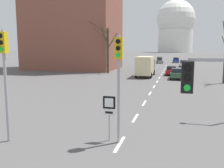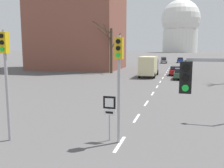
{
  "view_description": "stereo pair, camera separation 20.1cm",
  "coord_description": "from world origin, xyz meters",
  "px_view_note": "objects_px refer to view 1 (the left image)",
  "views": [
    {
      "loc": [
        2.43,
        -4.26,
        4.41
      ],
      "look_at": [
        -0.3,
        6.28,
        2.84
      ],
      "focal_mm": 40.0,
      "sensor_mm": 36.0,
      "label": 1
    },
    {
      "loc": [
        2.63,
        -4.21,
        4.41
      ],
      "look_at": [
        -0.3,
        6.28,
        2.84
      ],
      "focal_mm": 40.0,
      "sensor_mm": 36.0,
      "label": 2
    }
  ],
  "objects_px": {
    "sedan_mid_centre": "(184,63)",
    "sedan_distant_centre": "(160,60)",
    "traffic_signal_centre_tall": "(119,69)",
    "delivery_truck": "(145,66)",
    "sedan_near_left": "(177,73)",
    "traffic_signal_near_left": "(4,65)",
    "route_sign_post": "(109,110)",
    "sedan_near_right": "(160,59)",
    "sedan_far_right": "(171,70)",
    "traffic_signal_near_right": "(216,88)",
    "sedan_far_left": "(176,60)"
  },
  "relations": [
    {
      "from": "delivery_truck",
      "to": "sedan_distant_centre",
      "type": "bearing_deg",
      "value": 90.2
    },
    {
      "from": "traffic_signal_centre_tall",
      "to": "traffic_signal_near_left",
      "type": "distance_m",
      "value": 5.25
    },
    {
      "from": "traffic_signal_near_right",
      "to": "sedan_far_left",
      "type": "xyz_separation_m",
      "value": [
        -1.4,
        70.83,
        -2.43
      ]
    },
    {
      "from": "sedan_near_left",
      "to": "traffic_signal_centre_tall",
      "type": "bearing_deg",
      "value": -95.68
    },
    {
      "from": "sedan_near_right",
      "to": "traffic_signal_centre_tall",
      "type": "bearing_deg",
      "value": -87.64
    },
    {
      "from": "sedan_near_left",
      "to": "sedan_near_right",
      "type": "relative_size",
      "value": 0.92
    },
    {
      "from": "sedan_near_right",
      "to": "route_sign_post",
      "type": "bearing_deg",
      "value": -88.02
    },
    {
      "from": "sedan_mid_centre",
      "to": "sedan_distant_centre",
      "type": "height_order",
      "value": "sedan_distant_centre"
    },
    {
      "from": "sedan_mid_centre",
      "to": "sedan_far_left",
      "type": "xyz_separation_m",
      "value": [
        -1.85,
        16.71,
        0.03
      ]
    },
    {
      "from": "sedan_near_right",
      "to": "traffic_signal_near_left",
      "type": "bearing_deg",
      "value": -91.65
    },
    {
      "from": "traffic_signal_centre_tall",
      "to": "sedan_near_left",
      "type": "bearing_deg",
      "value": 84.32
    },
    {
      "from": "traffic_signal_centre_tall",
      "to": "delivery_truck",
      "type": "relative_size",
      "value": 0.69
    },
    {
      "from": "traffic_signal_near_right",
      "to": "traffic_signal_near_left",
      "type": "bearing_deg",
      "value": 167.21
    },
    {
      "from": "sedan_far_right",
      "to": "delivery_truck",
      "type": "relative_size",
      "value": 0.57
    },
    {
      "from": "traffic_signal_centre_tall",
      "to": "sedan_far_right",
      "type": "bearing_deg",
      "value": 86.82
    },
    {
      "from": "delivery_truck",
      "to": "traffic_signal_centre_tall",
      "type": "bearing_deg",
      "value": -85.53
    },
    {
      "from": "traffic_signal_centre_tall",
      "to": "sedan_near_left",
      "type": "height_order",
      "value": "traffic_signal_centre_tall"
    },
    {
      "from": "traffic_signal_centre_tall",
      "to": "sedan_far_right",
      "type": "distance_m",
      "value": 31.23
    },
    {
      "from": "sedan_far_left",
      "to": "sedan_mid_centre",
      "type": "bearing_deg",
      "value": -83.7
    },
    {
      "from": "sedan_near_left",
      "to": "sedan_near_right",
      "type": "bearing_deg",
      "value": 96.76
    },
    {
      "from": "sedan_far_left",
      "to": "sedan_near_left",
      "type": "bearing_deg",
      "value": -89.61
    },
    {
      "from": "sedan_near_left",
      "to": "sedan_far_right",
      "type": "height_order",
      "value": "sedan_near_left"
    },
    {
      "from": "traffic_signal_near_right",
      "to": "sedan_far_right",
      "type": "xyz_separation_m",
      "value": [
        -1.95,
        34.2,
        -2.49
      ]
    },
    {
      "from": "sedan_distant_centre",
      "to": "delivery_truck",
      "type": "xyz_separation_m",
      "value": [
        0.12,
        -35.77,
        0.87
      ]
    },
    {
      "from": "sedan_distant_centre",
      "to": "traffic_signal_centre_tall",
      "type": "bearing_deg",
      "value": -87.93
    },
    {
      "from": "sedan_distant_centre",
      "to": "sedan_far_left",
      "type": "bearing_deg",
      "value": 40.83
    },
    {
      "from": "sedan_near_right",
      "to": "sedan_far_right",
      "type": "height_order",
      "value": "sedan_near_right"
    },
    {
      "from": "traffic_signal_near_right",
      "to": "sedan_far_right",
      "type": "distance_m",
      "value": 34.35
    },
    {
      "from": "traffic_signal_near_left",
      "to": "sedan_far_left",
      "type": "height_order",
      "value": "traffic_signal_near_left"
    },
    {
      "from": "sedan_near_right",
      "to": "sedan_far_left",
      "type": "bearing_deg",
      "value": -43.87
    },
    {
      "from": "sedan_far_left",
      "to": "delivery_truck",
      "type": "height_order",
      "value": "delivery_truck"
    },
    {
      "from": "sedan_near_left",
      "to": "sedan_far_right",
      "type": "xyz_separation_m",
      "value": [
        -0.84,
        5.24,
        -0.04
      ]
    },
    {
      "from": "traffic_signal_near_right",
      "to": "delivery_truck",
      "type": "bearing_deg",
      "value": 100.68
    },
    {
      "from": "traffic_signal_near_right",
      "to": "sedan_far_left",
      "type": "distance_m",
      "value": 70.88
    },
    {
      "from": "sedan_near_right",
      "to": "sedan_distant_centre",
      "type": "xyz_separation_m",
      "value": [
        0.69,
        -9.04,
        0.05
      ]
    },
    {
      "from": "sedan_mid_centre",
      "to": "sedan_far_left",
      "type": "height_order",
      "value": "sedan_far_left"
    },
    {
      "from": "route_sign_post",
      "to": "sedan_distant_centre",
      "type": "bearing_deg",
      "value": 91.64
    },
    {
      "from": "sedan_mid_centre",
      "to": "sedan_distant_centre",
      "type": "relative_size",
      "value": 0.96
    },
    {
      "from": "delivery_truck",
      "to": "route_sign_post",
      "type": "bearing_deg",
      "value": -86.51
    },
    {
      "from": "traffic_signal_near_right",
      "to": "route_sign_post",
      "type": "distance_m",
      "value": 5.57
    },
    {
      "from": "traffic_signal_centre_tall",
      "to": "route_sign_post",
      "type": "bearing_deg",
      "value": 165.61
    },
    {
      "from": "sedan_mid_centre",
      "to": "sedan_far_right",
      "type": "height_order",
      "value": "sedan_mid_centre"
    },
    {
      "from": "traffic_signal_centre_tall",
      "to": "sedan_near_right",
      "type": "xyz_separation_m",
      "value": [
        -3.0,
        72.77,
        -2.7
      ]
    },
    {
      "from": "sedan_far_left",
      "to": "route_sign_post",
      "type": "bearing_deg",
      "value": -92.35
    },
    {
      "from": "traffic_signal_centre_tall",
      "to": "sedan_mid_centre",
      "type": "distance_m",
      "value": 51.22
    },
    {
      "from": "traffic_signal_centre_tall",
      "to": "sedan_mid_centre",
      "type": "height_order",
      "value": "traffic_signal_centre_tall"
    },
    {
      "from": "sedan_near_left",
      "to": "sedan_mid_centre",
      "type": "relative_size",
      "value": 1.07
    },
    {
      "from": "traffic_signal_near_right",
      "to": "sedan_mid_centre",
      "type": "xyz_separation_m",
      "value": [
        0.45,
        54.12,
        -2.46
      ]
    },
    {
      "from": "sedan_near_right",
      "to": "delivery_truck",
      "type": "distance_m",
      "value": 44.83
    },
    {
      "from": "sedan_near_right",
      "to": "sedan_near_left",
      "type": "bearing_deg",
      "value": -83.24
    }
  ]
}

